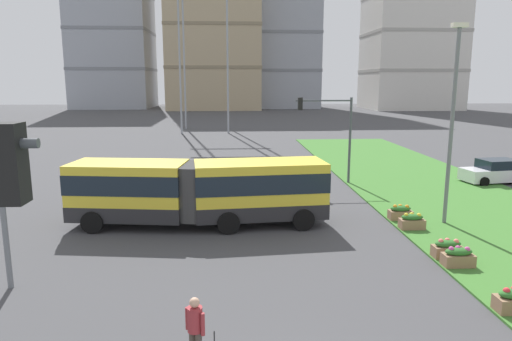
# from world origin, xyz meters

# --- Properties ---
(articulated_bus) EXTENTS (12.03, 3.32, 3.00)m
(articulated_bus) POSITION_xyz_m (-2.71, 13.53, 1.65)
(articulated_bus) COLOR yellow
(articulated_bus) RESTS_ON ground
(car_white_van) EXTENTS (4.61, 2.51, 1.58)m
(car_white_van) POSITION_xyz_m (16.38, 21.66, 0.75)
(car_white_van) COLOR silver
(car_white_van) RESTS_ON ground
(car_navy_sedan) EXTENTS (4.57, 2.41, 1.58)m
(car_navy_sedan) POSITION_xyz_m (-6.04, 19.36, 0.75)
(car_navy_sedan) COLOR #19234C
(car_navy_sedan) RESTS_ON ground
(pedestrian_crossing) EXTENTS (0.48, 0.40, 1.74)m
(pedestrian_crossing) POSITION_xyz_m (-2.13, 2.45, 1.00)
(pedestrian_crossing) COLOR #4C4238
(pedestrian_crossing) RESTS_ON ground
(flower_planter_2) EXTENTS (1.10, 0.56, 0.74)m
(flower_planter_2) POSITION_xyz_m (6.94, 7.85, 0.43)
(flower_planter_2) COLOR #937051
(flower_planter_2) RESTS_ON grass_median
(flower_planter_3) EXTENTS (1.10, 0.56, 0.74)m
(flower_planter_3) POSITION_xyz_m (6.94, 8.68, 0.43)
(flower_planter_3) COLOR #937051
(flower_planter_3) RESTS_ON grass_median
(flower_planter_4) EXTENTS (1.10, 0.56, 0.74)m
(flower_planter_4) POSITION_xyz_m (6.94, 12.17, 0.43)
(flower_planter_4) COLOR #937051
(flower_planter_4) RESTS_ON grass_median
(flower_planter_5) EXTENTS (1.10, 0.56, 0.74)m
(flower_planter_5) POSITION_xyz_m (6.94, 13.61, 0.43)
(flower_planter_5) COLOR #937051
(flower_planter_5) RESTS_ON grass_median
(traffic_light_far_right) EXTENTS (3.68, 0.28, 5.64)m
(traffic_light_far_right) POSITION_xyz_m (5.31, 22.00, 3.90)
(traffic_light_far_right) COLOR #474C51
(traffic_light_far_right) RESTS_ON ground
(streetlight_median) EXTENTS (0.70, 0.28, 9.17)m
(streetlight_median) POSITION_xyz_m (8.84, 13.00, 5.03)
(streetlight_median) COLOR slate
(streetlight_median) RESTS_ON ground
(apartment_tower_west) EXTENTS (18.58, 19.07, 45.81)m
(apartment_tower_west) POSITION_xyz_m (-30.00, 113.70, 22.92)
(apartment_tower_west) COLOR #9EA3AD
(apartment_tower_west) RESTS_ON ground
(apartment_tower_westcentre) EXTENTS (21.81, 19.19, 46.80)m
(apartment_tower_westcentre) POSITION_xyz_m (-4.76, 107.44, 23.42)
(apartment_tower_westcentre) COLOR tan
(apartment_tower_westcentre) RESTS_ON ground
(apartment_tower_eastcentre) EXTENTS (20.72, 17.75, 43.43)m
(apartment_tower_eastcentre) POSITION_xyz_m (42.28, 104.18, 21.74)
(apartment_tower_eastcentre) COLOR silver
(apartment_tower_eastcentre) RESTS_ON ground
(transmission_pylon) EXTENTS (9.00, 6.24, 28.50)m
(transmission_pylon) POSITION_xyz_m (-4.42, 55.67, 15.66)
(transmission_pylon) COLOR gray
(transmission_pylon) RESTS_ON ground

